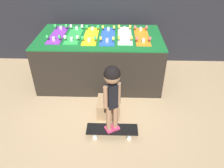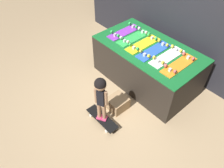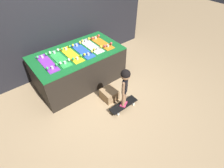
# 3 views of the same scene
# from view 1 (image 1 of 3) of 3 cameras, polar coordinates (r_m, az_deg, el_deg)

# --- Properties ---
(ground_plane) EXTENTS (16.00, 16.00, 0.00)m
(ground_plane) POSITION_cam_1_polar(r_m,az_deg,el_deg) (3.10, -3.83, -5.69)
(ground_plane) COLOR tan
(display_rack) EXTENTS (1.85, 1.03, 0.75)m
(display_rack) POSITION_cam_1_polar(r_m,az_deg,el_deg) (3.49, -3.07, 6.66)
(display_rack) COLOR black
(display_rack) RESTS_ON ground_plane
(skateboard_purple_on_rack) EXTENTS (0.20, 0.69, 0.09)m
(skateboard_purple_on_rack) POSITION_cam_1_polar(r_m,az_deg,el_deg) (3.44, -13.97, 12.50)
(skateboard_purple_on_rack) COLOR purple
(skateboard_purple_on_rack) RESTS_ON display_rack
(skateboard_green_on_rack) EXTENTS (0.20, 0.69, 0.09)m
(skateboard_green_on_rack) POSITION_cam_1_polar(r_m,az_deg,el_deg) (3.38, -9.79, 12.62)
(skateboard_green_on_rack) COLOR green
(skateboard_green_on_rack) RESTS_ON display_rack
(skateboard_yellow_on_rack) EXTENTS (0.20, 0.69, 0.09)m
(skateboard_yellow_on_rack) POSITION_cam_1_polar(r_m,az_deg,el_deg) (3.32, -5.52, 12.55)
(skateboard_yellow_on_rack) COLOR yellow
(skateboard_yellow_on_rack) RESTS_ON display_rack
(skateboard_blue_on_rack) EXTENTS (0.20, 0.69, 0.09)m
(skateboard_blue_on_rack) POSITION_cam_1_polar(r_m,az_deg,el_deg) (3.29, -1.10, 12.52)
(skateboard_blue_on_rack) COLOR blue
(skateboard_blue_on_rack) RESTS_ON display_rack
(skateboard_white_on_rack) EXTENTS (0.20, 0.69, 0.09)m
(skateboard_white_on_rack) POSITION_cam_1_polar(r_m,az_deg,el_deg) (3.32, 3.35, 12.69)
(skateboard_white_on_rack) COLOR white
(skateboard_white_on_rack) RESTS_ON display_rack
(skateboard_orange_on_rack) EXTENTS (0.20, 0.69, 0.09)m
(skateboard_orange_on_rack) POSITION_cam_1_polar(r_m,az_deg,el_deg) (3.32, 7.78, 12.38)
(skateboard_orange_on_rack) COLOR orange
(skateboard_orange_on_rack) RESTS_ON display_rack
(skateboard_on_floor) EXTENTS (0.61, 0.18, 0.09)m
(skateboard_on_floor) POSITION_cam_1_polar(r_m,az_deg,el_deg) (2.65, 0.03, -11.90)
(skateboard_on_floor) COLOR black
(skateboard_on_floor) RESTS_ON ground_plane
(child) EXTENTS (0.19, 0.17, 0.84)m
(child) POSITION_cam_1_polar(r_m,az_deg,el_deg) (2.25, 0.03, -1.04)
(child) COLOR #E03D6B
(child) RESTS_ON skateboard_on_floor
(storage_box) EXTENTS (0.30, 0.31, 0.22)m
(storage_box) POSITION_cam_1_polar(r_m,az_deg,el_deg) (2.90, -0.86, -5.99)
(storage_box) COLOR #A37F56
(storage_box) RESTS_ON ground_plane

